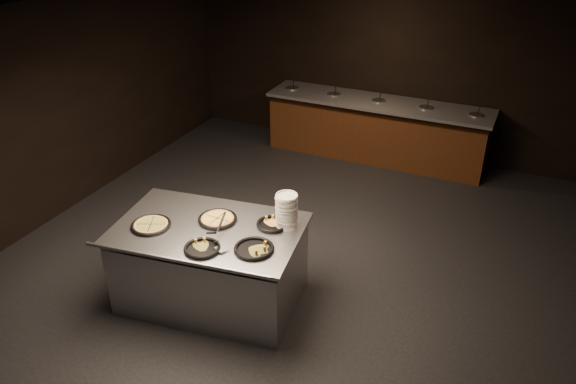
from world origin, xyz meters
The scene contains 11 objects.
room centered at (0.00, 0.00, 1.45)m, with size 7.02×8.02×2.92m.
salad_bar centered at (0.00, 3.56, 0.44)m, with size 3.70×0.83×1.18m.
serving_counter centered at (-0.55, -0.82, 0.45)m, with size 2.12×1.52×0.95m.
plate_stack centered at (0.20, -0.44, 1.13)m, with size 0.23×0.23×0.37m, color white.
pan_veggie_whole centered at (-1.10, -1.05, 0.96)m, with size 0.42×0.42×0.04m.
pan_cheese_whole centered at (-0.53, -0.65, 0.96)m, with size 0.42×0.42×0.04m.
pan_cheese_slices_a centered at (0.05, -0.50, 0.96)m, with size 0.34×0.34×0.04m.
pan_cheese_slices_b centered at (-0.38, -1.19, 0.96)m, with size 0.37×0.37×0.04m.
pan_veggie_slices centered at (0.09, -0.98, 0.96)m, with size 0.40×0.40×0.04m.
server_left centered at (-0.39, -0.76, 1.03)m, with size 0.12×0.34×0.16m.
server_right centered at (-0.32, -1.06, 1.03)m, with size 0.34×0.22×0.18m.
Camera 1 is at (2.30, -5.01, 4.12)m, focal length 35.00 mm.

